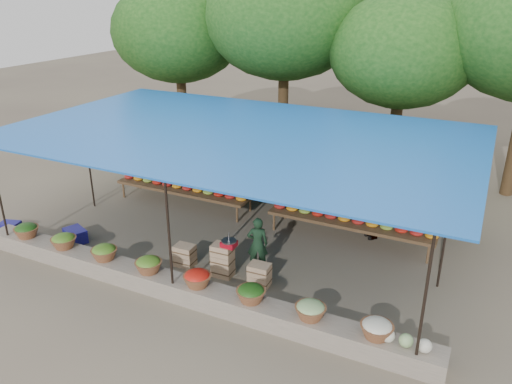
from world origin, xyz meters
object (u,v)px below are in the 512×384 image
at_px(weighing_scale, 229,243).
at_px(blue_crate_back, 76,235).
at_px(crate_counter, 222,263).
at_px(blue_crate_front, 10,228).
at_px(vendor_seated, 258,244).

height_order(weighing_scale, blue_crate_back, weighing_scale).
bearing_deg(crate_counter, blue_crate_back, -176.56).
bearing_deg(blue_crate_front, weighing_scale, -11.15).
xyz_separation_m(crate_counter, vendor_seated, (0.60, 0.58, 0.33)).
height_order(crate_counter, blue_crate_front, crate_counter).
bearing_deg(vendor_seated, crate_counter, 21.54).
bearing_deg(crate_counter, weighing_scale, 0.00).
relative_size(blue_crate_front, blue_crate_back, 0.85).
bearing_deg(crate_counter, blue_crate_front, -174.03).
xyz_separation_m(vendor_seated, blue_crate_back, (-4.68, -0.82, -0.47)).
height_order(blue_crate_front, blue_crate_back, blue_crate_back).
xyz_separation_m(blue_crate_front, blue_crate_back, (1.90, 0.38, 0.03)).
bearing_deg(weighing_scale, blue_crate_front, -174.22).
bearing_deg(vendor_seated, blue_crate_front, -11.93).
relative_size(crate_counter, blue_crate_back, 4.13).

